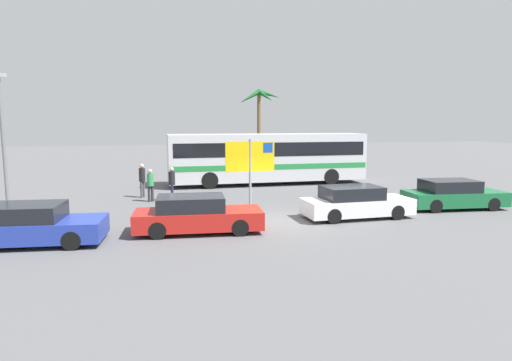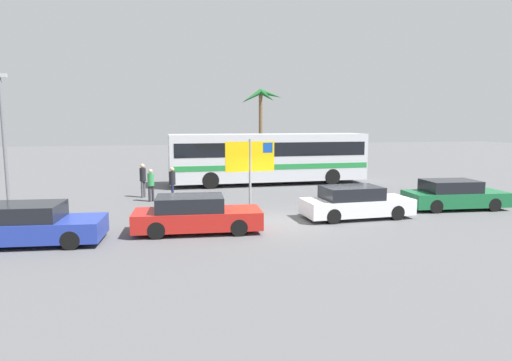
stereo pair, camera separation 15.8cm
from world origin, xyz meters
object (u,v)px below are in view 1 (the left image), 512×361
bus_front_coach (267,156)px  car_green (453,195)px  car_red (197,215)px  pedestrian_by_bus (150,183)px  car_white (356,203)px  pedestrian_crossing_lot (172,181)px  ferry_sign (251,159)px  pedestrian_near_sign (142,178)px  car_blue (32,225)px

bus_front_coach → car_green: 11.58m
car_red → pedestrian_by_bus: bearing=108.3°
car_white → pedestrian_crossing_lot: 9.13m
car_red → pedestrian_by_bus: size_ratio=2.86×
pedestrian_by_bus → car_red: bearing=-15.6°
ferry_sign → car_white: (3.92, -2.14, -1.69)m
bus_front_coach → pedestrian_crossing_lot: size_ratio=7.22×
pedestrian_by_bus → pedestrian_near_sign: pedestrian_near_sign is taller
ferry_sign → pedestrian_near_sign: size_ratio=1.80×
car_blue → car_white: (11.93, 1.23, -0.00)m
car_blue → pedestrian_near_sign: 8.95m
car_green → pedestrian_crossing_lot: bearing=163.6°
ferry_sign → car_green: bearing=-13.1°
car_blue → car_white: same height
ferry_sign → pedestrian_crossing_lot: 4.95m
pedestrian_near_sign → pedestrian_crossing_lot: pedestrian_near_sign is taller
car_red → car_blue: bearing=-171.4°
car_blue → pedestrian_by_bus: pedestrian_by_bus is taller
car_green → pedestrian_near_sign: size_ratio=2.58×
car_red → pedestrian_by_bus: 6.84m
car_green → pedestrian_by_bus: bearing=164.6°
car_white → pedestrian_by_bus: pedestrian_by_bus is taller
pedestrian_by_bus → pedestrian_crossing_lot: bearing=53.3°
bus_front_coach → pedestrian_by_bus: (-7.24, -4.71, -0.83)m
car_red → bus_front_coach: bearing=68.3°
bus_front_coach → car_green: bus_front_coach is taller
ferry_sign → pedestrian_near_sign: bearing=129.1°
car_red → pedestrian_crossing_lot: size_ratio=2.71×
car_red → pedestrian_near_sign: size_ratio=2.62×
bus_front_coach → ferry_sign: 8.86m
pedestrian_by_bus → pedestrian_crossing_lot: pedestrian_crossing_lot is taller
bus_front_coach → car_white: size_ratio=2.75×
pedestrian_by_bus → pedestrian_near_sign: size_ratio=0.92×
pedestrian_crossing_lot → car_blue: bearing=-123.3°
car_blue → pedestrian_by_bus: bearing=67.6°
bus_front_coach → car_blue: 16.08m
car_green → pedestrian_crossing_lot: pedestrian_crossing_lot is taller
car_green → ferry_sign: bearing=176.5°
car_red → car_white: bearing=12.3°
car_white → pedestrian_near_sign: size_ratio=2.54×
pedestrian_near_sign → car_blue: bearing=-76.6°
bus_front_coach → pedestrian_by_bus: 8.68m
car_red → pedestrian_crossing_lot: 6.54m
ferry_sign → pedestrian_near_sign: 6.95m
car_white → car_red: bearing=-173.8°
car_blue → pedestrian_near_sign: bearing=73.9°
bus_front_coach → ferry_sign: (-2.94, -8.34, 0.54)m
bus_front_coach → pedestrian_near_sign: bearing=-156.1°
car_green → car_white: bearing=-166.7°
car_green → pedestrian_crossing_lot: size_ratio=2.67×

